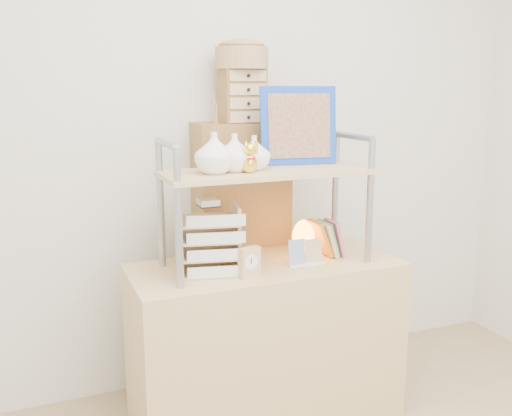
{
  "coord_description": "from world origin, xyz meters",
  "views": [
    {
      "loc": [
        -0.96,
        -1.02,
        1.53
      ],
      "look_at": [
        -0.05,
        1.2,
        1.01
      ],
      "focal_mm": 40.0,
      "sensor_mm": 36.0,
      "label": 1
    }
  ],
  "objects": [
    {
      "name": "woven_basket",
      "position": [
        0.02,
        1.55,
        1.65
      ],
      "size": [
        0.25,
        0.25,
        0.1
      ],
      "primitive_type": "cylinder",
      "color": "#997645",
      "rests_on": "drawer_chest"
    },
    {
      "name": "desk",
      "position": [
        0.0,
        1.2,
        0.38
      ],
      "size": [
        1.2,
        0.5,
        0.75
      ],
      "primitive_type": "cube",
      "color": "tan",
      "rests_on": "ground"
    },
    {
      "name": "desk_clock",
      "position": [
        -0.13,
        1.06,
        0.81
      ],
      "size": [
        0.1,
        0.06,
        0.13
      ],
      "color": "tan",
      "rests_on": "desk"
    },
    {
      "name": "hutch",
      "position": [
        -0.04,
        1.21,
        1.2
      ],
      "size": [
        0.9,
        0.34,
        0.77
      ],
      "color": "#91979F",
      "rests_on": "desk"
    },
    {
      "name": "salt_lamp",
      "position": [
        0.2,
        1.23,
        0.84
      ],
      "size": [
        0.12,
        0.11,
        0.18
      ],
      "color": "brown",
      "rests_on": "desk"
    },
    {
      "name": "drawer_chest",
      "position": [
        0.02,
        1.55,
        1.48
      ],
      "size": [
        0.2,
        0.16,
        0.25
      ],
      "color": "brown",
      "rests_on": "cabinet"
    },
    {
      "name": "room_shell",
      "position": [
        0.0,
        0.39,
        1.69
      ],
      "size": [
        3.42,
        3.41,
        2.61
      ],
      "color": "silver",
      "rests_on": "ground"
    },
    {
      "name": "postcard_stand",
      "position": [
        0.16,
        1.13,
        0.78
      ],
      "size": [
        0.17,
        0.06,
        0.12
      ],
      "color": "white",
      "rests_on": "desk"
    },
    {
      "name": "cabinet",
      "position": [
        0.02,
        1.57,
        0.68
      ],
      "size": [
        0.46,
        0.26,
        1.35
      ],
      "primitive_type": "cube",
      "rotation": [
        0.0,
        0.0,
        -0.04
      ],
      "color": "brown",
      "rests_on": "ground"
    },
    {
      "name": "letter_tray",
      "position": [
        -0.27,
        1.19,
        0.88
      ],
      "size": [
        0.31,
        0.3,
        0.32
      ],
      "color": "tan",
      "rests_on": "desk"
    }
  ]
}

